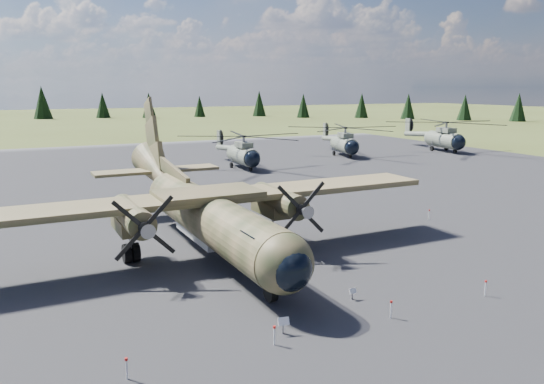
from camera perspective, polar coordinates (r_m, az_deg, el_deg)
name	(u,v)px	position (r m, az deg, el deg)	size (l,w,h in m)	color
ground	(239,246)	(35.82, -3.54, -5.85)	(500.00, 500.00, 0.00)	#58662D
apron	(194,215)	(44.92, -8.42, -2.43)	(120.00, 120.00, 0.04)	#545458
transport_plane	(202,205)	(34.74, -7.51, -1.42)	(31.13, 28.35, 10.30)	#343C20
helicopter_near	(243,145)	(69.48, -3.19, 5.09)	(17.97, 20.71, 4.39)	gray
helicopter_mid	(344,135)	(82.76, 7.79, 6.06)	(21.82, 22.60, 4.54)	gray
helicopter_far	(444,130)	(92.52, 18.05, 6.34)	(22.48, 24.34, 4.98)	gray
info_placard_left	(283,323)	(23.52, 1.24, -13.91)	(0.52, 0.30, 0.77)	gray
info_placard_right	(353,292)	(27.33, 8.66, -10.59)	(0.40, 0.20, 0.61)	gray
barrier_fence	(233,240)	(35.45, -4.20, -5.19)	(33.12, 29.62, 0.85)	white
treeline	(132,209)	(26.03, -14.86, -1.82)	(328.42, 333.65, 11.00)	black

